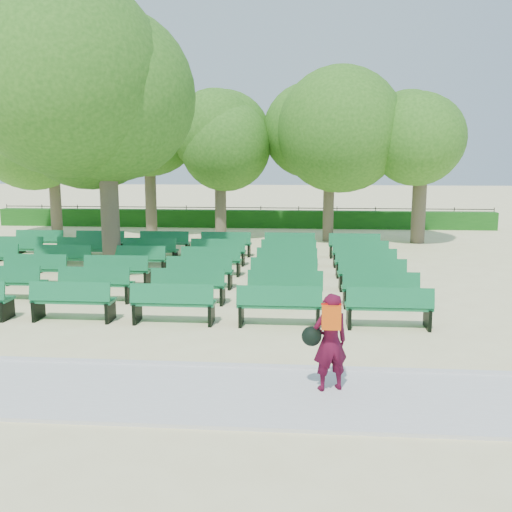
# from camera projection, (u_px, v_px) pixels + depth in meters

# --- Properties ---
(ground) EXTENTS (120.00, 120.00, 0.00)m
(ground) POSITION_uv_depth(u_px,v_px,m) (189.00, 287.00, 16.25)
(ground) COLOR beige
(paving) EXTENTS (30.00, 2.20, 0.06)m
(paving) POSITION_uv_depth(u_px,v_px,m) (97.00, 391.00, 8.98)
(paving) COLOR silver
(paving) RESTS_ON ground
(curb) EXTENTS (30.00, 0.12, 0.10)m
(curb) POSITION_uv_depth(u_px,v_px,m) (120.00, 363.00, 10.10)
(curb) COLOR silver
(curb) RESTS_ON ground
(hedge) EXTENTS (26.00, 0.70, 0.90)m
(hedge) POSITION_uv_depth(u_px,v_px,m) (241.00, 219.00, 29.92)
(hedge) COLOR #195716
(hedge) RESTS_ON ground
(fence) EXTENTS (26.00, 0.10, 1.02)m
(fence) POSITION_uv_depth(u_px,v_px,m) (242.00, 226.00, 30.39)
(fence) COLOR black
(fence) RESTS_ON ground
(tree_line) EXTENTS (21.80, 6.80, 7.04)m
(tree_line) POSITION_uv_depth(u_px,v_px,m) (232.00, 238.00, 26.07)
(tree_line) COLOR #38731E
(tree_line) RESTS_ON ground
(bench_array) EXTENTS (1.85, 0.58, 1.16)m
(bench_array) POSITION_uv_depth(u_px,v_px,m) (168.00, 277.00, 17.10)
(bench_array) COLOR #126C3A
(bench_array) RESTS_ON ground
(tree_among) EXTENTS (5.91, 5.91, 7.88)m
(tree_among) POSITION_uv_depth(u_px,v_px,m) (105.00, 105.00, 17.23)
(tree_among) COLOR brown
(tree_among) RESTS_ON ground
(person) EXTENTS (0.77, 0.54, 1.55)m
(person) POSITION_uv_depth(u_px,v_px,m) (329.00, 341.00, 8.81)
(person) COLOR #4A0A20
(person) RESTS_ON ground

